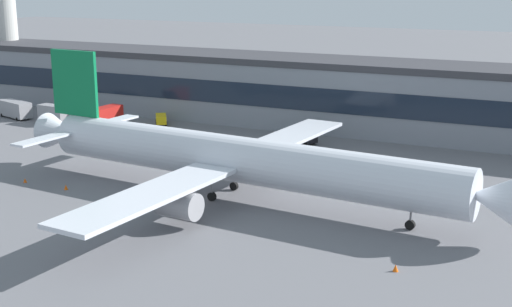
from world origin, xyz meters
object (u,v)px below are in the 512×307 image
at_px(follow_me_car, 161,119).
at_px(fuel_truck, 15,108).
at_px(catering_truck, 105,117).
at_px(traffic_cone_0, 66,187).
at_px(belt_loader, 302,135).
at_px(stair_truck, 53,113).
at_px(traffic_cone_2, 396,268).
at_px(airliner, 236,159).
at_px(control_tower, 3,1).
at_px(traffic_cone_1, 25,180).

distance_m(follow_me_car, fuel_truck, 30.49).
bearing_deg(catering_truck, traffic_cone_0, -60.52).
bearing_deg(catering_truck, fuel_truck, 177.12).
bearing_deg(belt_loader, fuel_truck, -174.91).
height_order(follow_me_car, fuel_truck, fuel_truck).
height_order(stair_truck, fuel_truck, stair_truck).
bearing_deg(catering_truck, traffic_cone_2, -31.51).
bearing_deg(traffic_cone_0, fuel_truck, 140.92).
bearing_deg(belt_loader, airliner, -82.91).
height_order(control_tower, fuel_truck, control_tower).
bearing_deg(traffic_cone_1, follow_me_car, 96.17).
relative_size(belt_loader, traffic_cone_2, 9.51).
bearing_deg(traffic_cone_2, fuel_truck, 155.06).
bearing_deg(traffic_cone_0, catering_truck, 119.48).
bearing_deg(control_tower, traffic_cone_2, -29.54).
xyz_separation_m(control_tower, fuel_truck, (21.85, -21.25, -19.82)).
bearing_deg(traffic_cone_0, follow_me_car, 105.94).
distance_m(belt_loader, traffic_cone_0, 42.67).
distance_m(airliner, traffic_cone_0, 23.32).
distance_m(airliner, control_tower, 99.00).
height_order(airliner, catering_truck, airliner).
relative_size(control_tower, traffic_cone_2, 51.00).
xyz_separation_m(stair_truck, traffic_cone_0, (30.61, -32.48, -1.64)).
bearing_deg(traffic_cone_2, belt_loader, 121.59).
relative_size(follow_me_car, belt_loader, 0.72).
bearing_deg(fuel_truck, traffic_cone_0, -39.08).
bearing_deg(stair_truck, traffic_cone_2, -27.31).
bearing_deg(fuel_truck, follow_me_car, 13.54).
relative_size(stair_truck, catering_truck, 0.84).
distance_m(catering_truck, fuel_truck, 22.99).
relative_size(fuel_truck, belt_loader, 1.35).
bearing_deg(traffic_cone_2, airliner, 150.38).
xyz_separation_m(belt_loader, traffic_cone_1, (-25.08, -38.58, -0.85)).
height_order(airliner, belt_loader, airliner).
bearing_deg(fuel_truck, traffic_cone_1, -44.41).
xyz_separation_m(airliner, traffic_cone_1, (-29.07, -6.48, -4.78)).
height_order(belt_loader, traffic_cone_0, belt_loader).
relative_size(control_tower, traffic_cone_0, 52.24).
height_order(stair_truck, belt_loader, stair_truck).
relative_size(catering_truck, traffic_cone_1, 12.17).
relative_size(control_tower, catering_truck, 4.78).
xyz_separation_m(fuel_truck, belt_loader, (59.08, 5.27, -0.73)).
bearing_deg(traffic_cone_2, stair_truck, 152.69).
distance_m(airliner, belt_loader, 32.58).
height_order(traffic_cone_0, traffic_cone_1, traffic_cone_0).
xyz_separation_m(airliner, follow_me_car, (-33.44, 33.97, -3.99)).
bearing_deg(control_tower, traffic_cone_0, -40.95).
distance_m(fuel_truck, traffic_cone_1, 47.63).
distance_m(airliner, fuel_truck, 68.61).
distance_m(control_tower, fuel_truck, 36.36).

